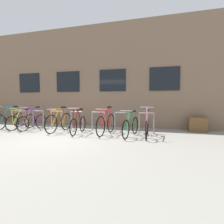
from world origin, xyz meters
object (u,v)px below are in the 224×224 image
(bicycle_yellow, at_px, (22,121))
(bicycle_teal, at_px, (9,120))
(bicycle_pink, at_px, (147,126))
(bicycle_maroon, at_px, (78,124))
(bicycle_orange, at_px, (59,122))
(bicycle_purple, at_px, (32,121))
(bicycle_red, at_px, (106,123))
(bicycle_green, at_px, (131,126))
(planter_box, at_px, (198,124))

(bicycle_yellow, xyz_separation_m, bicycle_teal, (-0.70, 0.02, 0.03))
(bicycle_pink, xyz_separation_m, bicycle_maroon, (-2.65, -0.08, -0.00))
(bicycle_orange, distance_m, bicycle_yellow, 1.96)
(bicycle_purple, bearing_deg, bicycle_pink, -1.70)
(bicycle_red, relative_size, bicycle_purple, 1.06)
(bicycle_red, xyz_separation_m, bicycle_teal, (-4.71, 0.07, -0.01))
(bicycle_green, bearing_deg, bicycle_pink, 2.61)
(bicycle_yellow, height_order, bicycle_teal, bicycle_teal)
(bicycle_yellow, bearing_deg, bicycle_purple, 2.86)
(bicycle_yellow, height_order, planter_box, bicycle_yellow)
(bicycle_yellow, relative_size, planter_box, 2.31)
(bicycle_teal, height_order, planter_box, bicycle_teal)
(bicycle_orange, xyz_separation_m, bicycle_purple, (-1.40, 0.08, -0.03))
(bicycle_teal, relative_size, planter_box, 2.46)
(bicycle_orange, distance_m, bicycle_maroon, 0.96)
(bicycle_teal, xyz_separation_m, bicycle_purple, (1.26, 0.00, -0.02))
(bicycle_teal, bearing_deg, bicycle_red, -0.84)
(bicycle_red, relative_size, bicycle_orange, 1.01)
(bicycle_orange, xyz_separation_m, bicycle_yellow, (-1.96, 0.05, -0.04))
(bicycle_maroon, bearing_deg, bicycle_green, 1.36)
(bicycle_yellow, distance_m, bicycle_pink, 5.56)
(bicycle_red, xyz_separation_m, bicycle_purple, (-3.45, 0.07, -0.03))
(bicycle_orange, xyz_separation_m, bicycle_maroon, (0.95, -0.14, -0.03))
(bicycle_pink, xyz_separation_m, planter_box, (1.94, 1.56, -0.07))
(bicycle_red, bearing_deg, bicycle_maroon, -172.18)
(bicycle_yellow, xyz_separation_m, bicycle_green, (4.98, -0.15, 0.01))
(bicycle_green, relative_size, planter_box, 2.41)
(planter_box, bearing_deg, bicycle_teal, -170.20)
(planter_box, bearing_deg, bicycle_purple, -168.49)
(bicycle_green, xyz_separation_m, planter_box, (2.52, 1.59, -0.07))
(bicycle_pink, relative_size, planter_box, 2.36)
(bicycle_red, distance_m, bicycle_orange, 2.05)
(bicycle_red, distance_m, planter_box, 3.80)
(bicycle_green, distance_m, bicycle_maroon, 2.07)
(bicycle_orange, relative_size, bicycle_green, 1.03)
(bicycle_purple, bearing_deg, bicycle_orange, -3.32)
(bicycle_purple, height_order, planter_box, bicycle_purple)
(bicycle_purple, bearing_deg, bicycle_maroon, -5.45)
(bicycle_teal, bearing_deg, bicycle_purple, 0.16)
(bicycle_orange, relative_size, bicycle_pink, 1.05)
(bicycle_green, xyz_separation_m, bicycle_maroon, (-2.07, -0.05, -0.00))
(bicycle_green, height_order, bicycle_pink, bicycle_pink)
(bicycle_purple, relative_size, bicycle_pink, 1.00)
(bicycle_yellow, bearing_deg, bicycle_teal, 178.02)
(bicycle_yellow, distance_m, bicycle_purple, 0.56)
(bicycle_green, height_order, planter_box, bicycle_green)
(bicycle_pink, bearing_deg, planter_box, 38.83)
(bicycle_teal, distance_m, planter_box, 8.32)
(bicycle_purple, distance_m, planter_box, 7.08)
(bicycle_red, bearing_deg, bicycle_purple, 178.80)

